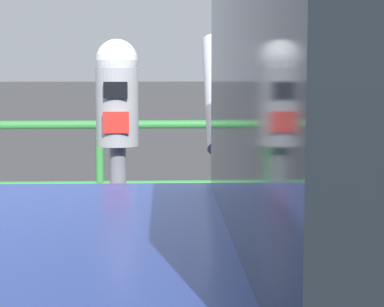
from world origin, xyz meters
name	(u,v)px	position (x,y,z in m)	size (l,w,h in m)	color
parking_meter	(118,131)	(0.24, 0.36, 1.24)	(0.18, 0.19, 1.49)	slate
pedestrian_at_meter	(273,162)	(0.91, 0.33, 1.10)	(0.62, 0.54, 1.68)	brown
background_railing	(100,158)	(0.00, 2.50, 0.86)	(24.06, 0.06, 0.99)	#2D7A38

